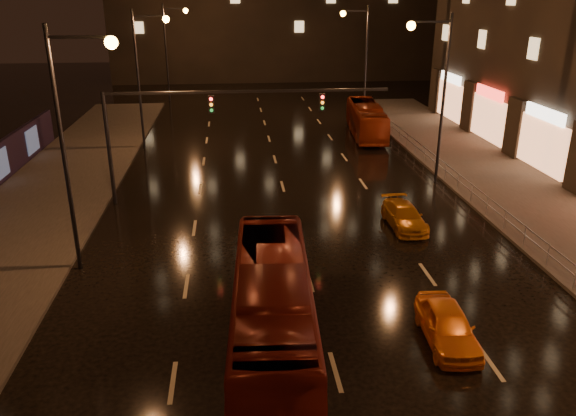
{
  "coord_description": "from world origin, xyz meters",
  "views": [
    {
      "loc": [
        -2.93,
        -10.24,
        11.03
      ],
      "look_at": [
        -0.7,
        11.83,
        2.5
      ],
      "focal_mm": 35.0,
      "sensor_mm": 36.0,
      "label": 1
    }
  ],
  "objects_px": {
    "taxi_far": "(404,216)",
    "bus_red": "(273,307)",
    "bus_curb": "(366,120)",
    "taxi_near": "(447,325)"
  },
  "relations": [
    {
      "from": "bus_red",
      "to": "taxi_far",
      "type": "distance_m",
      "value": 12.05
    },
    {
      "from": "bus_red",
      "to": "taxi_far",
      "type": "relative_size",
      "value": 2.69
    },
    {
      "from": "bus_red",
      "to": "taxi_near",
      "type": "relative_size",
      "value": 2.79
    },
    {
      "from": "bus_red",
      "to": "taxi_near",
      "type": "bearing_deg",
      "value": -0.29
    },
    {
      "from": "taxi_near",
      "to": "bus_red",
      "type": "bearing_deg",
      "value": 179.86
    },
    {
      "from": "bus_red",
      "to": "taxi_near",
      "type": "height_order",
      "value": "bus_red"
    },
    {
      "from": "taxi_near",
      "to": "taxi_far",
      "type": "relative_size",
      "value": 0.97
    },
    {
      "from": "taxi_far",
      "to": "bus_curb",
      "type": "bearing_deg",
      "value": 81.25
    },
    {
      "from": "bus_curb",
      "to": "taxi_near",
      "type": "height_order",
      "value": "bus_curb"
    },
    {
      "from": "taxi_far",
      "to": "bus_red",
      "type": "bearing_deg",
      "value": -128.84
    }
  ]
}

